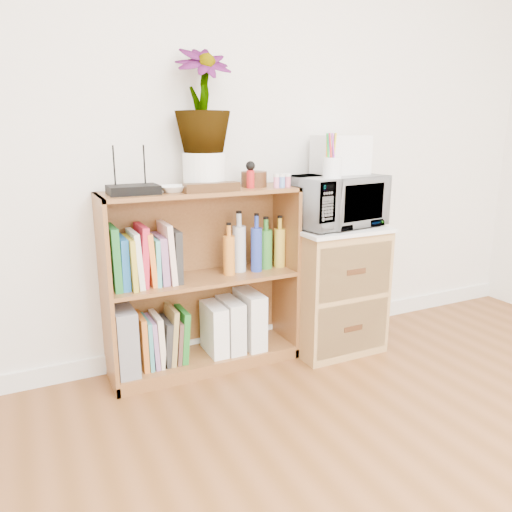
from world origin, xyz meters
TOP-DOWN VIEW (x-y plane):
  - skirting_board at (0.00, 2.24)m, footprint 4.00×0.02m
  - bookshelf at (-0.35, 2.10)m, footprint 1.00×0.30m
  - wicker_unit at (0.40, 2.02)m, footprint 0.50×0.45m
  - microwave at (0.40, 2.02)m, footprint 0.55×0.41m
  - pen_cup at (0.29, 1.90)m, footprint 0.10×0.10m
  - small_appliance at (0.47, 2.09)m, footprint 0.26×0.22m
  - router at (-0.68, 2.08)m, footprint 0.23×0.16m
  - white_bowl at (-0.50, 2.07)m, footprint 0.13×0.13m
  - plant_pot at (-0.32, 2.12)m, footprint 0.21×0.21m
  - potted_plant at (-0.32, 2.12)m, footprint 0.28×0.28m
  - trinket_box at (-0.33, 2.00)m, footprint 0.27×0.07m
  - kokeshi_doll at (-0.09, 2.06)m, footprint 0.04×0.04m
  - wooden_bowl at (-0.05, 2.11)m, footprint 0.13×0.13m
  - paint_jars at (0.06, 2.01)m, footprint 0.11×0.04m
  - file_box at (-0.77, 2.10)m, footprint 0.10×0.27m
  - magazine_holder_left at (-0.30, 2.09)m, footprint 0.09×0.22m
  - magazine_holder_mid at (-0.20, 2.09)m, footprint 0.09×0.23m
  - magazine_holder_right at (-0.09, 2.09)m, footprint 0.10×0.25m
  - cookbooks at (-0.65, 2.10)m, footprint 0.33×0.20m
  - liquor_bottles at (-0.01, 2.10)m, footprint 0.45×0.07m
  - lower_books at (-0.58, 2.10)m, footprint 0.25×0.19m

SIDE VIEW (x-z plane):
  - skirting_board at x=0.00m, z-range 0.00..0.10m
  - lower_books at x=-0.58m, z-range 0.05..0.35m
  - magazine_holder_left at x=-0.30m, z-range 0.07..0.34m
  - magazine_holder_mid at x=-0.20m, z-range 0.07..0.35m
  - magazine_holder_right at x=-0.09m, z-range 0.07..0.38m
  - file_box at x=-0.77m, z-range 0.07..0.40m
  - wicker_unit at x=0.40m, z-range 0.00..0.70m
  - bookshelf at x=-0.35m, z-range 0.00..0.95m
  - cookbooks at x=-0.65m, z-range 0.48..0.79m
  - liquor_bottles at x=-0.01m, z-range 0.49..0.80m
  - microwave at x=0.40m, z-range 0.72..1.00m
  - white_bowl at x=-0.50m, z-range 0.95..0.98m
  - router at x=-0.68m, z-range 0.95..0.99m
  - trinket_box at x=-0.33m, z-range 0.95..0.99m
  - paint_jars at x=0.06m, z-range 0.95..1.01m
  - wooden_bowl at x=-0.05m, z-range 0.95..1.03m
  - kokeshi_doll at x=-0.09m, z-range 0.95..1.04m
  - plant_pot at x=-0.32m, z-range 0.95..1.13m
  - pen_cup at x=0.29m, z-range 1.00..1.10m
  - small_appliance at x=0.47m, z-range 1.00..1.21m
  - potted_plant at x=-0.32m, z-range 1.13..1.62m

